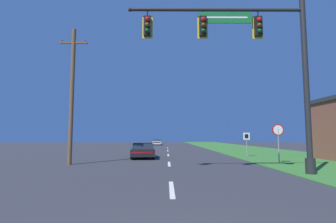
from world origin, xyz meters
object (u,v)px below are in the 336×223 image
Objects in this scene: utility_pole_near at (72,93)px; stop_sign at (278,135)px; signal_mast at (258,58)px; route_sign_post at (247,139)px; car_ahead at (143,150)px; far_car at (157,142)px.

stop_sign is at bearing 1.88° from utility_pole_near.
signal_mast is at bearing -22.96° from utility_pole_near.
utility_pole_near is (-12.87, -6.01, 2.97)m from route_sign_post.
car_ahead is at bearing 152.26° from stop_sign.
far_car is (0.01, 33.57, -0.00)m from car_ahead.
stop_sign is 13.49m from utility_pole_near.
far_car is 39.22m from utility_pole_near.
stop_sign reaches higher than car_ahead.
route_sign_post is at bearing -75.00° from far_car.
route_sign_post is 14.51m from utility_pole_near.
car_ahead is 1.84× the size of stop_sign.
car_ahead is at bearing 123.16° from signal_mast.
car_ahead is 33.57m from far_car.
stop_sign is 1.23× the size of route_sign_post.
signal_mast is 12.49m from car_ahead.
car_ahead is 1.06× the size of far_car.
stop_sign reaches higher than route_sign_post.
route_sign_post is (-0.35, 5.57, -0.34)m from stop_sign.
car_ahead is 10.41m from stop_sign.
utility_pole_near is (-10.37, 4.39, -0.94)m from signal_mast.
route_sign_post reaches higher than car_ahead.
stop_sign is at bearing 59.43° from signal_mast.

